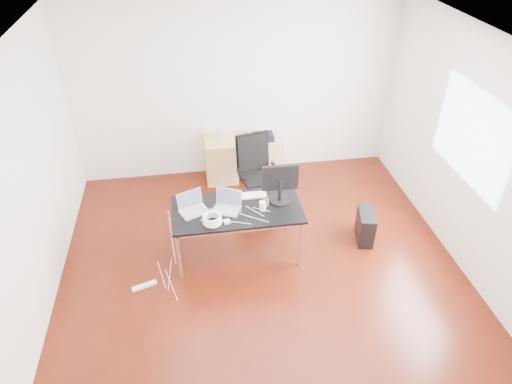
{
  "coord_description": "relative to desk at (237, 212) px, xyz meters",
  "views": [
    {
      "loc": [
        -0.73,
        -4.07,
        4.12
      ],
      "look_at": [
        0.0,
        0.55,
        0.85
      ],
      "focal_mm": 32.0,
      "sensor_mm": 36.0,
      "label": 1
    }
  ],
  "objects": [
    {
      "name": "monitor",
      "position": [
        0.55,
        0.09,
        0.34
      ],
      "size": [
        0.45,
        0.26,
        0.51
      ],
      "rotation": [
        0.0,
        0.0,
        -0.02
      ],
      "color": "black",
      "rests_on": "desk"
    },
    {
      "name": "room_shell",
      "position": [
        0.3,
        -0.4,
        0.73
      ],
      "size": [
        5.0,
        5.0,
        5.0
      ],
      "color": "#3D1007",
      "rests_on": "ground"
    },
    {
      "name": "speaker",
      "position": [
        -0.03,
        1.87,
        0.11
      ],
      "size": [
        0.1,
        0.09,
        0.18
      ],
      "primitive_type": "cube",
      "rotation": [
        0.0,
        0.0,
        0.1
      ],
      "color": "#9E9E9E",
      "rests_on": "filing_cabinet_left"
    },
    {
      "name": "navy_garment",
      "position": [
        0.64,
        1.76,
        0.07
      ],
      "size": [
        0.3,
        0.24,
        0.09
      ],
      "primitive_type": "cube",
      "rotation": [
        0.0,
        0.0,
        0.0
      ],
      "color": "black",
      "rests_on": "filing_cabinet_right"
    },
    {
      "name": "laptop_left",
      "position": [
        -0.54,
        0.04,
        0.11
      ],
      "size": [
        0.4,
        0.37,
        0.23
      ],
      "rotation": [
        0.0,
        0.0,
        0.42
      ],
      "color": "silver",
      "rests_on": "desk"
    },
    {
      "name": "filing_cabinet_right",
      "position": [
        0.68,
        1.82,
        -0.33
      ],
      "size": [
        0.5,
        0.5,
        0.7
      ],
      "primitive_type": "cube",
      "color": "tan",
      "rests_on": "ground"
    },
    {
      "name": "keyboard",
      "position": [
        0.19,
        0.23,
        0.06
      ],
      "size": [
        0.44,
        0.14,
        0.02
      ],
      "primitive_type": "cube",
      "rotation": [
        0.0,
        0.0,
        -0.01
      ],
      "color": "white",
      "rests_on": "desk"
    },
    {
      "name": "power_adapter",
      "position": [
        -0.15,
        -0.26,
        0.07
      ],
      "size": [
        0.08,
        0.08,
        0.03
      ],
      "primitive_type": "cube",
      "rotation": [
        0.0,
        0.0,
        0.14
      ],
      "color": "white",
      "rests_on": "desk"
    },
    {
      "name": "cup_brown",
      "position": [
        0.36,
        0.02,
        0.1
      ],
      "size": [
        0.09,
        0.09,
        0.1
      ],
      "primitive_type": "cylinder",
      "rotation": [
        0.0,
        0.0,
        0.27
      ],
      "color": "brown",
      "rests_on": "desk"
    },
    {
      "name": "laptop_right",
      "position": [
        -0.11,
        0.02,
        0.11
      ],
      "size": [
        0.41,
        0.37,
        0.23
      ],
      "rotation": [
        0.0,
        0.0,
        -0.44
      ],
      "color": "silver",
      "rests_on": "desk"
    },
    {
      "name": "office_chair",
      "position": [
        0.41,
        1.07,
        -0.07
      ],
      "size": [
        0.56,
        0.58,
        1.08
      ],
      "rotation": [
        0.0,
        0.0,
        0.21
      ],
      "color": "black",
      "rests_on": "ground"
    },
    {
      "name": "desk",
      "position": [
        0.0,
        0.0,
        0.0
      ],
      "size": [
        1.6,
        0.8,
        0.73
      ],
      "color": "black",
      "rests_on": "ground"
    },
    {
      "name": "cup_white",
      "position": [
        0.31,
        -0.08,
        0.11
      ],
      "size": [
        0.1,
        0.1,
        0.12
      ],
      "primitive_type": "cylinder",
      "rotation": [
        0.0,
        0.0,
        0.25
      ],
      "color": "white",
      "rests_on": "desk"
    },
    {
      "name": "wastebasket",
      "position": [
        0.37,
        1.76,
        -0.54
      ],
      "size": [
        0.26,
        0.26,
        0.28
      ],
      "primitive_type": "cylinder",
      "rotation": [
        0.0,
        0.0,
        0.1
      ],
      "color": "black",
      "rests_on": "ground"
    },
    {
      "name": "power_strip",
      "position": [
        -1.2,
        -0.43,
        -0.66
      ],
      "size": [
        0.3,
        0.15,
        0.04
      ],
      "primitive_type": "cube",
      "rotation": [
        0.0,
        0.0,
        0.31
      ],
      "color": "white",
      "rests_on": "ground"
    },
    {
      "name": "cable_coil",
      "position": [
        -0.32,
        -0.24,
        0.11
      ],
      "size": [
        0.24,
        0.24,
        0.11
      ],
      "rotation": [
        0.0,
        0.0,
        -0.41
      ],
      "color": "white",
      "rests_on": "desk"
    },
    {
      "name": "pc_tower",
      "position": [
        1.73,
        0.01,
        -0.46
      ],
      "size": [
        0.3,
        0.48,
        0.44
      ],
      "primitive_type": "cube",
      "rotation": [
        0.0,
        0.0,
        -0.23
      ],
      "color": "black",
      "rests_on": "ground"
    },
    {
      "name": "filing_cabinet_left",
      "position": [
        -0.04,
        1.82,
        -0.33
      ],
      "size": [
        0.5,
        0.5,
        0.7
      ],
      "primitive_type": "cube",
      "color": "tan",
      "rests_on": "ground"
    }
  ]
}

